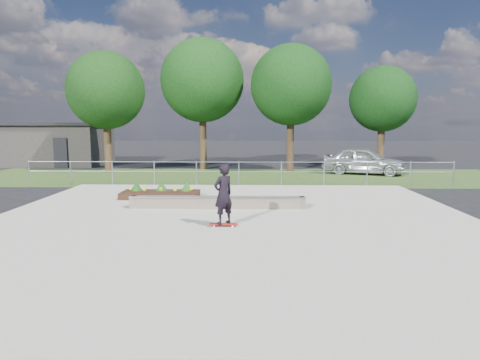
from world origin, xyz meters
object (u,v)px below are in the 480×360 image
planter_bed (161,193)px  skateboarder (223,194)px  parked_car (364,161)px  grind_ledge (217,202)px

planter_bed → skateboarder: bearing=-59.4°
parked_car → skateboarder: bearing=170.8°
grind_ledge → skateboarder: skateboarder is taller
skateboarder → grind_ledge: bearing=98.1°
grind_ledge → skateboarder: size_ratio=3.37×
parked_car → grind_ledge: bearing=163.6°
planter_bed → skateboarder: (2.76, -4.68, 0.74)m
grind_ledge → planter_bed: bearing=139.5°
planter_bed → grind_ledge: bearing=-40.5°
planter_bed → skateboarder: 5.48m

